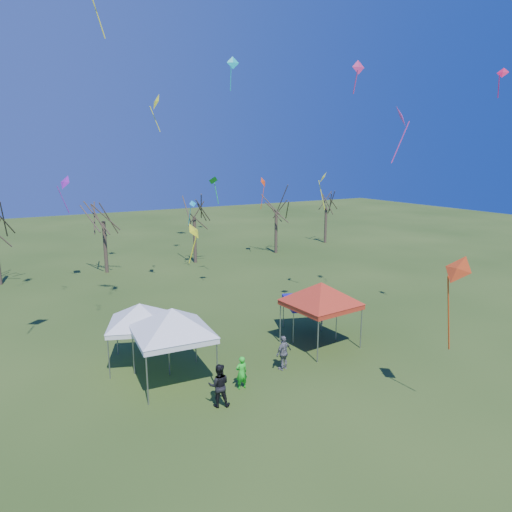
{
  "coord_description": "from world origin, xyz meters",
  "views": [
    {
      "loc": [
        -10.61,
        -16.67,
        10.17
      ],
      "look_at": [
        0.75,
        3.0,
        5.21
      ],
      "focal_mm": 32.0,
      "sensor_mm": 36.0,
      "label": 1
    }
  ],
  "objects_px": {
    "tent_red": "(321,287)",
    "person_dark": "(219,385)",
    "tree_5": "(327,195)",
    "tent_white_west": "(140,308)",
    "tent_white_mid": "(172,313)",
    "person_grey": "(284,353)",
    "tree_3": "(194,200)",
    "person_green": "(241,373)",
    "tree_4": "(276,197)",
    "tent_blue": "(309,302)",
    "tree_2": "(102,202)"
  },
  "relations": [
    {
      "from": "tent_white_mid",
      "to": "person_dark",
      "type": "distance_m",
      "value": 3.88
    },
    {
      "from": "tent_blue",
      "to": "person_grey",
      "type": "bearing_deg",
      "value": -140.75
    },
    {
      "from": "tree_3",
      "to": "tent_blue",
      "type": "height_order",
      "value": "tree_3"
    },
    {
      "from": "tree_5",
      "to": "tent_red",
      "type": "bearing_deg",
      "value": -129.01
    },
    {
      "from": "tent_white_mid",
      "to": "tent_white_west",
      "type": "bearing_deg",
      "value": 106.49
    },
    {
      "from": "tree_3",
      "to": "tree_5",
      "type": "xyz_separation_m",
      "value": [
        17.69,
        2.02,
        -0.35
      ]
    },
    {
      "from": "tree_3",
      "to": "tree_4",
      "type": "xyz_separation_m",
      "value": [
        9.32,
        -0.04,
        -0.02
      ]
    },
    {
      "from": "tree_4",
      "to": "tent_red",
      "type": "relative_size",
      "value": 1.68
    },
    {
      "from": "tree_4",
      "to": "tent_white_west",
      "type": "bearing_deg",
      "value": -136.18
    },
    {
      "from": "tree_3",
      "to": "person_dark",
      "type": "xyz_separation_m",
      "value": [
        -9.34,
        -25.0,
        -5.15
      ]
    },
    {
      "from": "tree_2",
      "to": "tent_red",
      "type": "relative_size",
      "value": 1.75
    },
    {
      "from": "tent_white_mid",
      "to": "person_grey",
      "type": "xyz_separation_m",
      "value": [
        5.05,
        -1.48,
        -2.45
      ]
    },
    {
      "from": "tent_white_west",
      "to": "tent_red",
      "type": "height_order",
      "value": "tent_red"
    },
    {
      "from": "tree_4",
      "to": "tree_2",
      "type": "bearing_deg",
      "value": 178.78
    },
    {
      "from": "tent_white_mid",
      "to": "tent_red",
      "type": "relative_size",
      "value": 0.99
    },
    {
      "from": "tree_2",
      "to": "tent_white_mid",
      "type": "xyz_separation_m",
      "value": [
        -1.82,
        -22.4,
        -2.97
      ]
    },
    {
      "from": "tree_3",
      "to": "tent_white_mid",
      "type": "xyz_separation_m",
      "value": [
        -10.22,
        -22.07,
        -2.76
      ]
    },
    {
      "from": "tree_3",
      "to": "tent_blue",
      "type": "xyz_separation_m",
      "value": [
        -1.35,
        -20.42,
        -4.15
      ]
    },
    {
      "from": "tree_2",
      "to": "tent_blue",
      "type": "height_order",
      "value": "tree_2"
    },
    {
      "from": "tree_2",
      "to": "tree_4",
      "type": "relative_size",
      "value": 1.04
    },
    {
      "from": "tree_2",
      "to": "tent_white_west",
      "type": "distance_m",
      "value": 20.3
    },
    {
      "from": "person_dark",
      "to": "tent_red",
      "type": "bearing_deg",
      "value": -134.78
    },
    {
      "from": "tent_white_west",
      "to": "tree_2",
      "type": "bearing_deg",
      "value": 82.61
    },
    {
      "from": "tent_blue",
      "to": "person_dark",
      "type": "height_order",
      "value": "tent_blue"
    },
    {
      "from": "person_green",
      "to": "person_dark",
      "type": "xyz_separation_m",
      "value": [
        -1.49,
        -0.81,
        0.16
      ]
    },
    {
      "from": "tent_red",
      "to": "person_grey",
      "type": "bearing_deg",
      "value": -156.45
    },
    {
      "from": "tree_3",
      "to": "tent_white_mid",
      "type": "height_order",
      "value": "tree_3"
    },
    {
      "from": "tree_4",
      "to": "tent_white_mid",
      "type": "bearing_deg",
      "value": -131.59
    },
    {
      "from": "tent_white_west",
      "to": "tree_4",
      "type": "bearing_deg",
      "value": 43.82
    },
    {
      "from": "tree_5",
      "to": "tent_white_west",
      "type": "distance_m",
      "value": 35.97
    },
    {
      "from": "tree_3",
      "to": "tent_red",
      "type": "height_order",
      "value": "tree_3"
    },
    {
      "from": "tent_red",
      "to": "person_dark",
      "type": "xyz_separation_m",
      "value": [
        -7.5,
        -2.91,
        -2.42
      ]
    },
    {
      "from": "tree_4",
      "to": "tent_blue",
      "type": "distance_m",
      "value": 23.37
    },
    {
      "from": "tree_4",
      "to": "person_green",
      "type": "height_order",
      "value": "tree_4"
    },
    {
      "from": "person_green",
      "to": "tree_2",
      "type": "bearing_deg",
      "value": -89.67
    },
    {
      "from": "tent_white_mid",
      "to": "tent_red",
      "type": "bearing_deg",
      "value": -0.14
    },
    {
      "from": "tree_4",
      "to": "tent_red",
      "type": "height_order",
      "value": "tree_4"
    },
    {
      "from": "tent_white_mid",
      "to": "person_grey",
      "type": "bearing_deg",
      "value": -16.29
    },
    {
      "from": "tent_white_west",
      "to": "person_green",
      "type": "distance_m",
      "value": 6.02
    },
    {
      "from": "tree_2",
      "to": "person_dark",
      "type": "distance_m",
      "value": 25.91
    },
    {
      "from": "tree_3",
      "to": "tree_5",
      "type": "distance_m",
      "value": 17.81
    },
    {
      "from": "tree_4",
      "to": "person_green",
      "type": "xyz_separation_m",
      "value": [
        -17.17,
        -24.14,
        -5.29
      ]
    },
    {
      "from": "tree_3",
      "to": "person_green",
      "type": "height_order",
      "value": "tree_3"
    },
    {
      "from": "tree_2",
      "to": "person_green",
      "type": "bearing_deg",
      "value": -88.71
    },
    {
      "from": "tent_white_mid",
      "to": "tent_blue",
      "type": "distance_m",
      "value": 9.13
    },
    {
      "from": "tent_red",
      "to": "person_dark",
      "type": "relative_size",
      "value": 2.53
    },
    {
      "from": "person_grey",
      "to": "person_dark",
      "type": "distance_m",
      "value": 4.41
    },
    {
      "from": "tree_4",
      "to": "tree_5",
      "type": "relative_size",
      "value": 1.06
    },
    {
      "from": "tree_5",
      "to": "tent_red",
      "type": "xyz_separation_m",
      "value": [
        -19.53,
        -24.11,
        -2.39
      ]
    },
    {
      "from": "tent_red",
      "to": "person_green",
      "type": "height_order",
      "value": "tent_red"
    }
  ]
}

